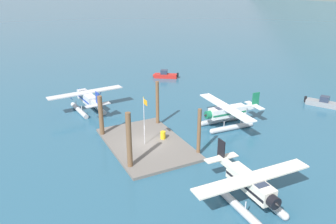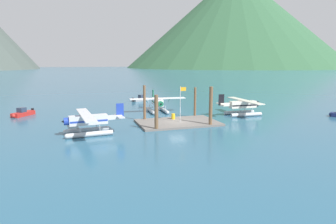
{
  "view_description": "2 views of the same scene",
  "coord_description": "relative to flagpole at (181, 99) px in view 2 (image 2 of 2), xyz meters",
  "views": [
    {
      "loc": [
        30.14,
        -12.76,
        16.76
      ],
      "look_at": [
        -2.46,
        3.92,
        2.33
      ],
      "focal_mm": 35.42,
      "sensor_mm": 36.0,
      "label": 1
    },
    {
      "loc": [
        -14.59,
        -41.2,
        9.21
      ],
      "look_at": [
        -0.92,
        1.99,
        1.5
      ],
      "focal_mm": 31.2,
      "sensor_mm": 36.0,
      "label": 2
    }
  ],
  "objects": [
    {
      "name": "piling_near_left",
      "position": [
        -4.79,
        -3.35,
        -1.25
      ],
      "size": [
        0.52,
        0.52,
        4.93
      ],
      "primitive_type": "cylinder",
      "color": "brown",
      "rests_on": "ground"
    },
    {
      "name": "dock_platform",
      "position": [
        -0.43,
        0.32,
        -3.57
      ],
      "size": [
        12.05,
        7.87,
        0.3
      ],
      "primitive_type": "cube",
      "color": "#66605B",
      "rests_on": "ground"
    },
    {
      "name": "seaplane_cream_stbd_fwd",
      "position": [
        12.86,
        3.5,
        -2.14
      ],
      "size": [
        7.98,
        10.44,
        3.84
      ],
      "color": "#B7BABF",
      "rests_on": "ground"
    },
    {
      "name": "seaplane_white_bow_centre",
      "position": [
        -0.59,
        11.21,
        -2.14
      ],
      "size": [
        10.46,
        7.98,
        3.84
      ],
      "color": "#B7BABF",
      "rests_on": "ground"
    },
    {
      "name": "boat_red_open_west",
      "position": [
        -24.09,
        14.44,
        -3.23
      ],
      "size": [
        3.61,
        4.31,
        1.5
      ],
      "color": "#B2231E",
      "rests_on": "ground"
    },
    {
      "name": "boat_grey_open_north",
      "position": [
        -0.12,
        27.98,
        -3.23
      ],
      "size": [
        4.43,
        3.33,
        1.5
      ],
      "color": "gray",
      "rests_on": "ground"
    },
    {
      "name": "fuel_drum",
      "position": [
        -0.45,
        2.37,
        -2.98
      ],
      "size": [
        0.62,
        0.62,
        0.88
      ],
      "color": "gold",
      "rests_on": "dock_platform"
    },
    {
      "name": "ground_plane",
      "position": [
        -0.43,
        0.32,
        -3.72
      ],
      "size": [
        1200.0,
        1200.0,
        0.0
      ],
      "primitive_type": "plane",
      "color": "#285670"
    },
    {
      "name": "flagpole",
      "position": [
        0.0,
        0.0,
        0.0
      ],
      "size": [
        0.95,
        0.1,
        5.43
      ],
      "color": "silver",
      "rests_on": "dock_platform"
    },
    {
      "name": "mountain_ridge_centre_peak",
      "position": [
        259.77,
        435.42,
        79.42
      ],
      "size": [
        382.61,
        382.61,
        166.26
      ],
      "color": "#2D5638",
      "rests_on": "ground"
    },
    {
      "name": "piling_far_left",
      "position": [
        -4.78,
        3.76,
        -0.88
      ],
      "size": [
        0.41,
        0.41,
        5.68
      ],
      "primitive_type": "cylinder",
      "color": "brown",
      "rests_on": "ground"
    },
    {
      "name": "seaplane_silver_port_aft",
      "position": [
        -13.72,
        -2.75,
        -2.14
      ],
      "size": [
        7.96,
        10.48,
        3.84
      ],
      "color": "#B7BABF",
      "rests_on": "ground"
    },
    {
      "name": "piling_near_right",
      "position": [
        3.44,
        -3.06,
        -0.81
      ],
      "size": [
        0.51,
        0.51,
        5.81
      ],
      "primitive_type": "cylinder",
      "color": "brown",
      "rests_on": "ground"
    },
    {
      "name": "piling_far_right",
      "position": [
        4.05,
        4.23,
        -1.17
      ],
      "size": [
        0.39,
        0.39,
        5.09
      ],
      "primitive_type": "cylinder",
      "color": "brown",
      "rests_on": "ground"
    }
  ]
}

